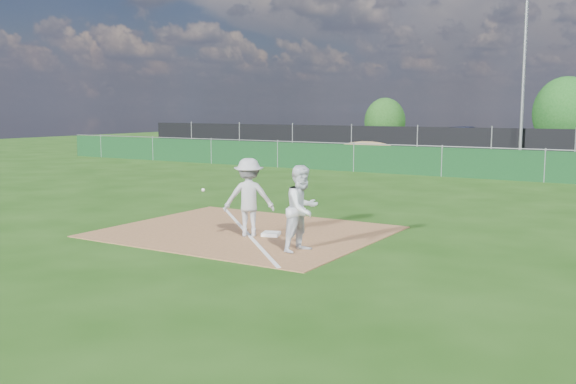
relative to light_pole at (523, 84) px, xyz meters
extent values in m
plane|color=#1B430E|center=(-1.50, -12.70, -4.00)|extent=(90.00, 90.00, 0.00)
cube|color=brown|center=(-1.50, -21.70, -3.99)|extent=(6.00, 5.00, 0.02)
cube|color=white|center=(-1.50, -21.70, -3.98)|extent=(5.01, 5.01, 0.01)
cube|color=#0E3517|center=(-1.50, -7.70, -3.40)|extent=(44.00, 0.05, 1.20)
ellipsoid|color=olive|center=(-6.50, -4.20, -3.42)|extent=(3.38, 2.60, 1.17)
cube|color=black|center=(-1.50, 0.30, -3.10)|extent=(46.00, 0.04, 1.80)
cube|color=black|center=(-1.50, 5.30, -4.00)|extent=(46.00, 9.00, 0.01)
cylinder|color=slate|center=(0.00, 0.00, 0.00)|extent=(0.16, 0.16, 8.00)
cube|color=white|center=(-0.72, -21.82, -3.94)|extent=(0.47, 0.47, 0.08)
imported|color=#BCBCBE|center=(-1.12, -22.09, -3.13)|extent=(1.27, 1.14, 1.71)
sphere|color=white|center=(-2.34, -22.14, -3.04)|extent=(0.08, 0.08, 0.08)
imported|color=white|center=(0.62, -22.76, -3.15)|extent=(0.79, 0.94, 1.71)
imported|color=#A9ABB0|center=(-5.86, 5.79, -3.30)|extent=(4.25, 2.29, 1.37)
imported|color=black|center=(-4.26, 5.46, -3.16)|extent=(5.34, 3.07, 1.66)
cylinder|color=#382316|center=(-11.83, 10.70, -3.50)|extent=(0.24, 0.24, 1.00)
ellipsoid|color=#194614|center=(-11.83, 10.70, -2.16)|extent=(3.00, 3.00, 3.45)
cylinder|color=#382316|center=(0.43, 11.06, -3.32)|extent=(0.24, 0.24, 1.36)
ellipsoid|color=#164C15|center=(0.43, 11.06, -1.51)|extent=(4.07, 4.07, 4.68)
camera|label=1|loc=(6.84, -33.44, -1.20)|focal=40.00mm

